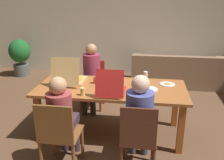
{
  "coord_description": "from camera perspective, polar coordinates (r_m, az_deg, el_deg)",
  "views": [
    {
      "loc": [
        0.48,
        -3.26,
        2.02
      ],
      "look_at": [
        0.0,
        0.1,
        0.82
      ],
      "focal_mm": 39.48,
      "sensor_mm": 36.0,
      "label": 1
    }
  ],
  "objects": [
    {
      "name": "ground_plane",
      "position": [
        3.86,
        -0.21,
        -12.07
      ],
      "size": [
        20.0,
        20.0,
        0.0
      ],
      "primitive_type": "plane",
      "color": "brown"
    },
    {
      "name": "back_wall",
      "position": [
        6.35,
        3.86,
        13.47
      ],
      "size": [
        7.45,
        0.12,
        2.72
      ],
      "primitive_type": "cube",
      "color": "silver",
      "rests_on": "ground"
    },
    {
      "name": "dining_table",
      "position": [
        3.56,
        -0.23,
        -3.05
      ],
      "size": [
        2.13,
        0.92,
        0.75
      ],
      "color": "#A76130",
      "rests_on": "ground"
    },
    {
      "name": "chair_0",
      "position": [
        2.94,
        -12.28,
        -12.13
      ],
      "size": [
        0.45,
        0.44,
        0.91
      ],
      "color": "brown",
      "rests_on": "ground"
    },
    {
      "name": "person_0",
      "position": [
        2.99,
        -11.46,
        -7.7
      ],
      "size": [
        0.29,
        0.52,
        1.16
      ],
      "color": "#3F2D39",
      "rests_on": "ground"
    },
    {
      "name": "chair_1",
      "position": [
        2.82,
        6.09,
        -13.06
      ],
      "size": [
        0.41,
        0.43,
        0.92
      ],
      "color": "#552E20",
      "rests_on": "ground"
    },
    {
      "name": "person_1",
      "position": [
        2.86,
        6.36,
        -8.15
      ],
      "size": [
        0.31,
        0.54,
        1.2
      ],
      "color": "#3B4341",
      "rests_on": "ground"
    },
    {
      "name": "chair_2",
      "position": [
        4.57,
        -4.38,
        -0.35
      ],
      "size": [
        0.42,
        0.4,
        0.85
      ],
      "color": "#B23120",
      "rests_on": "ground"
    },
    {
      "name": "person_2",
      "position": [
        4.37,
        -4.86,
        1.73
      ],
      "size": [
        0.31,
        0.53,
        1.2
      ],
      "color": "#384147",
      "rests_on": "ground"
    },
    {
      "name": "pizza_box_0",
      "position": [
        3.76,
        -9.69,
        0.31
      ],
      "size": [
        0.41,
        0.52,
        0.43
      ],
      "color": "tan",
      "rests_on": "dining_table"
    },
    {
      "name": "pizza_box_1",
      "position": [
        3.31,
        -0.12,
        -2.12
      ],
      "size": [
        0.36,
        0.47,
        0.37
      ],
      "color": "red",
      "rests_on": "dining_table"
    },
    {
      "name": "plate_0",
      "position": [
        3.47,
        8.74,
        -2.11
      ],
      "size": [
        0.23,
        0.23,
        0.01
      ],
      "color": "white",
      "rests_on": "dining_table"
    },
    {
      "name": "plate_1",
      "position": [
        3.43,
        -12.82,
        -2.64
      ],
      "size": [
        0.21,
        0.21,
        0.01
      ],
      "color": "white",
      "rests_on": "dining_table"
    },
    {
      "name": "plate_2",
      "position": [
        3.71,
        12.7,
        -0.93
      ],
      "size": [
        0.22,
        0.22,
        0.03
      ],
      "color": "white",
      "rests_on": "dining_table"
    },
    {
      "name": "drinking_glass_0",
      "position": [
        3.77,
        1.78,
        0.6
      ],
      "size": [
        0.07,
        0.07,
        0.1
      ],
      "primitive_type": "cylinder",
      "color": "#E6C75B",
      "rests_on": "dining_table"
    },
    {
      "name": "drinking_glass_1",
      "position": [
        3.66,
        -3.82,
        -0.02
      ],
      "size": [
        0.07,
        0.07,
        0.1
      ],
      "primitive_type": "cylinder",
      "color": "#B34A2A",
      "rests_on": "dining_table"
    },
    {
      "name": "drinking_glass_2",
      "position": [
        3.79,
        7.77,
        0.89
      ],
      "size": [
        0.06,
        0.06,
        0.15
      ],
      "primitive_type": "cylinder",
      "color": "silver",
      "rests_on": "dining_table"
    },
    {
      "name": "drinking_glass_3",
      "position": [
        3.25,
        -6.8,
        -2.69
      ],
      "size": [
        0.06,
        0.06,
        0.1
      ],
      "primitive_type": "cylinder",
      "color": "#DCC95D",
      "rests_on": "dining_table"
    },
    {
      "name": "couch",
      "position": [
        5.87,
        15.12,
        1.55
      ],
      "size": [
        2.13,
        0.82,
        0.75
      ],
      "color": "#8E6E53",
      "rests_on": "ground"
    },
    {
      "name": "potted_plant",
      "position": [
        6.7,
        -20.52,
        5.43
      ],
      "size": [
        0.53,
        0.53,
        0.93
      ],
      "color": "#545A59",
      "rests_on": "ground"
    }
  ]
}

